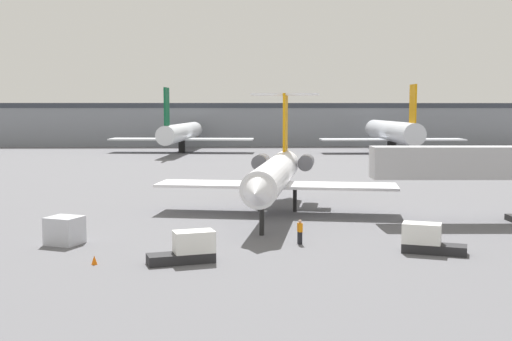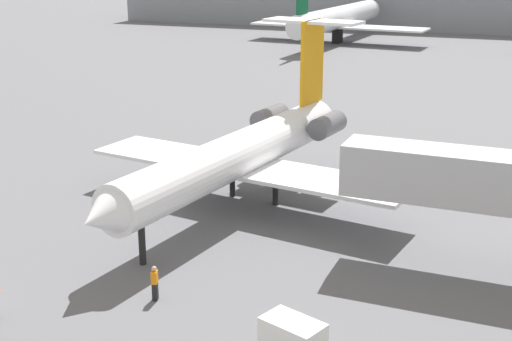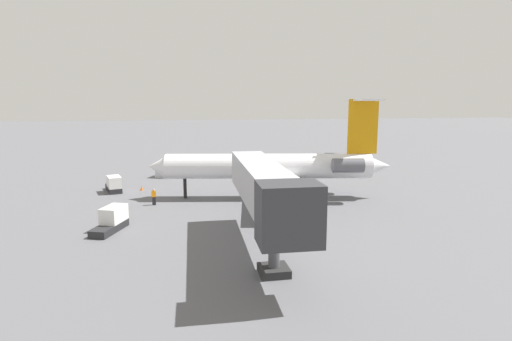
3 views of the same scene
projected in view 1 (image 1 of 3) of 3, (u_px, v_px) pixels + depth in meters
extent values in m
cube|color=#5B5B60|center=(281.00, 214.00, 56.53)|extent=(400.00, 400.00, 0.10)
cylinder|color=white|center=(275.00, 174.00, 55.49)|extent=(6.40, 22.39, 2.70)
cone|color=white|center=(257.00, 192.00, 43.73)|extent=(2.90, 2.60, 2.56)
cone|color=white|center=(287.00, 163.00, 67.36)|extent=(2.70, 2.95, 2.29)
cube|color=white|center=(341.00, 186.00, 55.83)|extent=(10.32, 5.97, 0.24)
cube|color=white|center=(213.00, 184.00, 57.33)|extent=(10.32, 5.97, 0.24)
cylinder|color=#595960|center=(306.00, 162.00, 63.17)|extent=(2.02, 3.41, 1.50)
cylinder|color=#595960|center=(261.00, 162.00, 63.77)|extent=(2.02, 3.41, 1.50)
cube|color=orange|center=(285.00, 122.00, 65.07)|extent=(0.77, 3.19, 5.84)
cube|color=white|center=(285.00, 94.00, 64.80)|extent=(7.11, 3.51, 0.20)
cylinder|color=black|center=(262.00, 220.00, 46.73)|extent=(0.36, 0.36, 2.19)
cylinder|color=black|center=(295.00, 199.00, 57.49)|extent=(0.36, 0.36, 2.19)
cylinder|color=black|center=(259.00, 199.00, 57.91)|extent=(0.36, 0.36, 2.19)
cube|color=#ADADB2|center=(472.00, 162.00, 52.06)|extent=(16.36, 3.05, 2.60)
cube|color=black|center=(300.00, 238.00, 43.70)|extent=(0.32, 0.37, 0.85)
cube|color=orange|center=(300.00, 227.00, 43.63)|extent=(0.36, 0.46, 0.60)
sphere|color=tan|center=(300.00, 221.00, 43.59)|extent=(0.24, 0.24, 0.24)
cube|color=#262628|center=(181.00, 258.00, 38.38)|extent=(4.23, 2.46, 0.60)
cube|color=white|center=(194.00, 242.00, 38.54)|extent=(2.70, 2.01, 1.30)
cube|color=#262628|center=(434.00, 249.00, 40.95)|extent=(4.24, 2.72, 0.60)
cube|color=white|center=(422.00, 233.00, 41.11)|extent=(2.74, 2.16, 1.30)
cube|color=silver|center=(65.00, 230.00, 43.68)|extent=(2.73, 2.63, 1.88)
cone|color=orange|center=(94.00, 260.00, 37.99)|extent=(0.36, 0.36, 0.55)
cone|color=orange|center=(188.00, 247.00, 41.59)|extent=(0.36, 0.36, 0.55)
cube|color=gray|center=(250.00, 124.00, 164.73)|extent=(135.68, 18.89, 10.53)
cube|color=#333842|center=(250.00, 105.00, 155.08)|extent=(135.68, 0.60, 1.20)
cylinder|color=silver|center=(182.00, 132.00, 134.55)|extent=(6.93, 35.96, 3.65)
cube|color=#0C5933|center=(167.00, 107.00, 118.25)|extent=(0.67, 4.01, 7.00)
cube|color=silver|center=(182.00, 139.00, 134.69)|extent=(30.48, 8.74, 0.30)
cube|color=black|center=(182.00, 147.00, 134.84)|extent=(1.20, 2.80, 2.40)
cylinder|color=silver|center=(392.00, 131.00, 132.81)|extent=(4.51, 35.24, 4.19)
cube|color=orange|center=(413.00, 104.00, 116.74)|extent=(0.34, 4.00, 7.00)
cube|color=silver|center=(392.00, 140.00, 132.97)|extent=(29.62, 6.27, 0.30)
cube|color=black|center=(392.00, 147.00, 133.12)|extent=(1.20, 2.80, 2.40)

